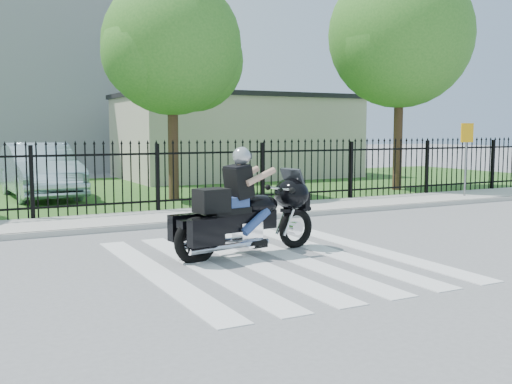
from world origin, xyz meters
name	(u,v)px	position (x,y,z in m)	size (l,w,h in m)	color
ground	(273,260)	(0.00, 0.00, 0.00)	(120.00, 120.00, 0.00)	slate
crosswalk	(273,260)	(0.00, 0.00, 0.01)	(5.00, 5.50, 0.01)	silver
sidewalk	(171,217)	(0.00, 5.00, 0.06)	(40.00, 2.00, 0.12)	#ADAAA3
curb	(186,223)	(0.00, 4.00, 0.06)	(40.00, 0.12, 0.12)	#ADAAA3
grass_strip	(103,192)	(0.00, 12.00, 0.01)	(40.00, 12.00, 0.02)	#25511B
iron_fence	(158,179)	(0.00, 6.00, 0.90)	(26.00, 0.04, 1.80)	black
tree_mid	(172,46)	(1.50, 9.00, 4.67)	(4.20, 4.20, 6.78)	#382316
tree_right	(400,36)	(9.50, 8.00, 5.39)	(5.00, 5.00, 7.90)	#382316
building_low	(236,138)	(7.00, 16.00, 1.75)	(10.00, 6.00, 3.50)	#B5AF97
building_low_roof	(236,97)	(7.00, 16.00, 3.60)	(10.20, 6.20, 0.20)	black
motorcycle_rider	(245,210)	(-0.23, 0.61, 0.78)	(2.87, 1.19, 1.90)	black
parked_car	(40,170)	(-2.11, 11.25, 0.88)	(1.81, 5.20, 1.71)	#AAC5D6
traffic_sign	(467,144)	(9.42, 4.78, 1.71)	(0.48, 0.07, 2.23)	gray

